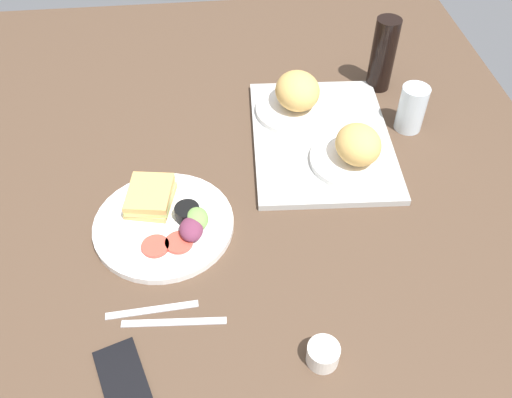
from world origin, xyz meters
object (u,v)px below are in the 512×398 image
bread_plate_far (356,150)px  soda_bottle (383,55)px  drinking_glass (412,108)px  serving_tray (321,138)px  plate_with_salad (165,219)px  espresso_cup (323,354)px  cell_phone (123,380)px  fork (152,310)px  bread_plate_near (297,97)px  knife (174,322)px

bread_plate_far → soda_bottle: soda_bottle is taller
drinking_glass → serving_tray: bearing=-82.9°
plate_with_salad → espresso_cup: (33.59, 26.84, 0.32)cm
espresso_cup → plate_with_salad: bearing=-141.4°
plate_with_salad → cell_phone: 34.61cm
cell_phone → soda_bottle: bearing=121.8°
plate_with_salad → drinking_glass: (-26.01, 60.08, 4.23)cm
drinking_glass → soda_bottle: size_ratio=0.60×
plate_with_salad → fork: bearing=-6.7°
bread_plate_near → espresso_cup: bearing=-5.1°
bread_plate_near → cell_phone: bearing=-30.4°
soda_bottle → knife: size_ratio=1.04×
bread_plate_far → cell_phone: size_ratio=1.34×
serving_tray → plate_with_salad: bearing=-58.3°
bread_plate_near → cell_phone: 78.74cm
plate_with_salad → drinking_glass: bearing=113.4°
plate_with_salad → knife: size_ratio=1.54×
serving_tray → soda_bottle: bearing=136.9°
cell_phone → bread_plate_far: bearing=114.4°
serving_tray → drinking_glass: (-2.81, 22.51, 5.11)cm
plate_with_salad → espresso_cup: 42.99cm
bread_plate_near → soda_bottle: 26.66cm
plate_with_salad → cell_phone: (33.92, -6.79, -1.28)cm
bread_plate_far → soda_bottle: 34.38cm
bread_plate_far → drinking_glass: 21.29cm
cell_phone → fork: bearing=142.8°
espresso_cup → fork: 32.03cm
knife → serving_tray: bearing=56.4°
serving_tray → knife: (46.86, -35.98, -0.55)cm
plate_with_salad → fork: size_ratio=1.72×
fork → serving_tray: bearing=44.2°
plate_with_salad → fork: 20.85cm
knife → fork: bearing=147.1°
drinking_glass → fork: bearing=-53.2°
fork → cell_phone: bearing=-111.7°
bread_plate_near → espresso_cup: bread_plate_near is taller
espresso_cup → bread_plate_far: bearing=160.7°
espresso_cup → knife: 27.19cm
bread_plate_near → bread_plate_far: bread_plate_near is taller
soda_bottle → knife: 88.22cm
bread_plate_near → drinking_glass: size_ratio=1.69×
serving_tray → drinking_glass: size_ratio=3.81×
drinking_glass → bread_plate_near: bearing=-106.1°
bread_plate_far → cell_phone: bearing=-46.7°
knife → cell_phone: (10.26, -8.38, 0.15)cm
plate_with_salad → knife: (23.66, 1.59, -1.43)cm
fork → cell_phone: cell_phone is taller
fork → bread_plate_near: bearing=53.6°
soda_bottle → knife: soda_bottle is taller
bread_plate_far → bread_plate_near: bearing=-153.7°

